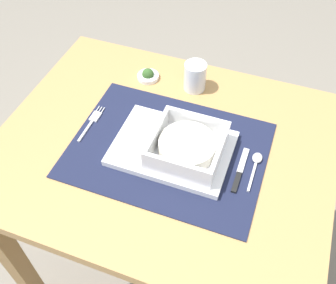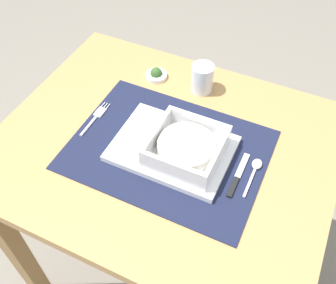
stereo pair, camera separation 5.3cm
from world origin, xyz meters
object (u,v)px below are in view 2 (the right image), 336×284
object	(u,v)px
porridge_bowl	(186,148)
condiment_saucer	(156,75)
fork	(97,116)
dining_table	(165,173)
drinking_glass	(202,80)
spoon	(255,168)
butter_knife	(237,177)

from	to	relation	value
porridge_bowl	condiment_saucer	xyz separation A→B (m)	(-0.20, 0.24, -0.03)
porridge_bowl	fork	size ratio (longest dim) A/B	1.25
porridge_bowl	fork	bearing A→B (deg)	173.77
dining_table	porridge_bowl	size ratio (longest dim) A/B	5.12
dining_table	drinking_glass	world-z (taller)	drinking_glass
dining_table	drinking_glass	distance (m)	0.28
drinking_glass	fork	bearing A→B (deg)	-133.36
fork	spoon	distance (m)	0.43
dining_table	butter_knife	xyz separation A→B (m)	(0.20, -0.03, 0.13)
drinking_glass	condiment_saucer	xyz separation A→B (m)	(-0.14, -0.01, -0.03)
fork	butter_knife	world-z (taller)	butter_knife
spoon	butter_knife	size ratio (longest dim) A/B	0.86
dining_table	porridge_bowl	world-z (taller)	porridge_bowl
porridge_bowl	butter_knife	xyz separation A→B (m)	(0.13, -0.00, -0.04)
fork	spoon	xyz separation A→B (m)	(0.43, 0.01, 0.00)
porridge_bowl	condiment_saucer	size ratio (longest dim) A/B	2.61
butter_knife	drinking_glass	size ratio (longest dim) A/B	1.65
dining_table	drinking_glass	bearing A→B (deg)	87.93
dining_table	spoon	xyz separation A→B (m)	(0.23, 0.02, 0.14)
dining_table	fork	world-z (taller)	fork
spoon	condiment_saucer	distance (m)	0.41
porridge_bowl	spoon	distance (m)	0.17
butter_knife	drinking_glass	xyz separation A→B (m)	(-0.19, 0.25, 0.03)
drinking_glass	butter_knife	bearing A→B (deg)	-52.88
drinking_glass	porridge_bowl	bearing A→B (deg)	-76.47
fork	porridge_bowl	bearing A→B (deg)	-3.35
dining_table	porridge_bowl	distance (m)	0.18
dining_table	condiment_saucer	xyz separation A→B (m)	(-0.13, 0.22, 0.14)
dining_table	butter_knife	bearing A→B (deg)	-7.42
dining_table	drinking_glass	xyz separation A→B (m)	(0.01, 0.23, 0.16)
porridge_bowl	condiment_saucer	bearing A→B (deg)	129.31
fork	spoon	size ratio (longest dim) A/B	1.13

